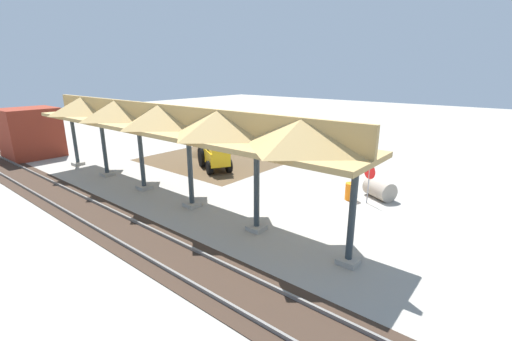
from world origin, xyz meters
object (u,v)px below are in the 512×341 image
(stop_sign, at_px, (369,176))
(traffic_barrel, at_px, (351,191))
(concrete_pipe, at_px, (379,189))
(brick_utility_building, at_px, (31,133))
(backhoe, at_px, (214,150))

(stop_sign, xyz_separation_m, traffic_barrel, (0.86, 0.08, -1.01))
(concrete_pipe, relative_size, traffic_barrel, 2.02)
(stop_sign, relative_size, brick_utility_building, 0.54)
(concrete_pipe, relative_size, brick_utility_building, 0.48)
(backhoe, relative_size, brick_utility_building, 1.34)
(traffic_barrel, bearing_deg, stop_sign, -174.49)
(backhoe, relative_size, concrete_pipe, 2.77)
(concrete_pipe, xyz_separation_m, traffic_barrel, (1.06, 1.21, -0.05))
(backhoe, bearing_deg, concrete_pipe, -172.07)
(stop_sign, relative_size, concrete_pipe, 1.12)
(concrete_pipe, height_order, brick_utility_building, brick_utility_building)
(stop_sign, relative_size, backhoe, 0.40)
(brick_utility_building, bearing_deg, stop_sign, -163.92)
(backhoe, xyz_separation_m, concrete_pipe, (-10.82, -1.51, -0.77))
(concrete_pipe, bearing_deg, stop_sign, 79.95)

